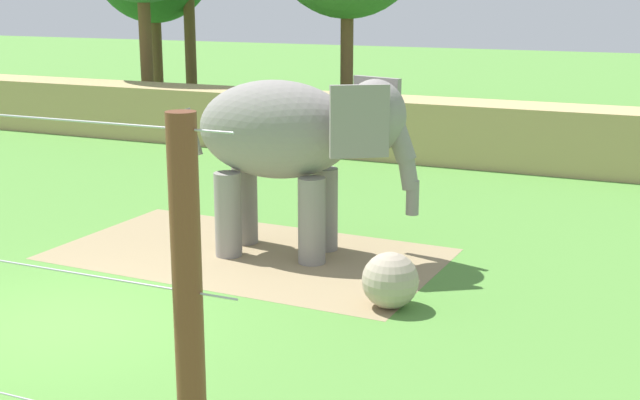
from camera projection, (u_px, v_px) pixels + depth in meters
ground_plane at (65, 322)px, 12.35m from camera, size 120.00×120.00×0.00m
dirt_patch at (248, 254)px, 15.50m from camera, size 6.97×4.11×0.01m
embankment_wall at (389, 127)px, 24.40m from camera, size 36.00×1.80×1.68m
elephant at (294, 138)px, 15.02m from camera, size 4.29×2.03×3.19m
enrichment_ball at (390, 280)px, 12.81m from camera, size 0.86×0.86×0.86m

